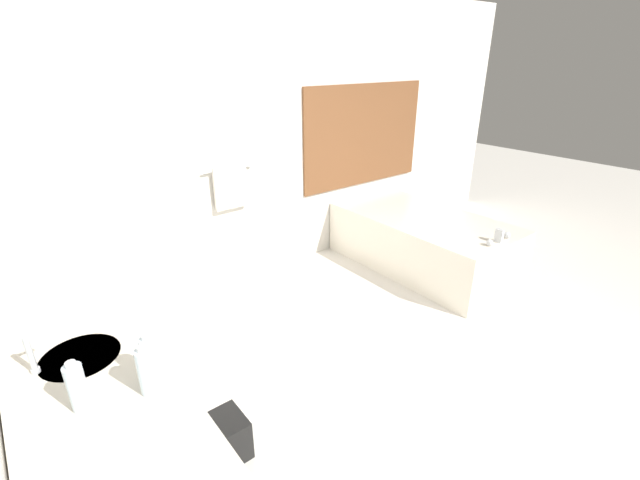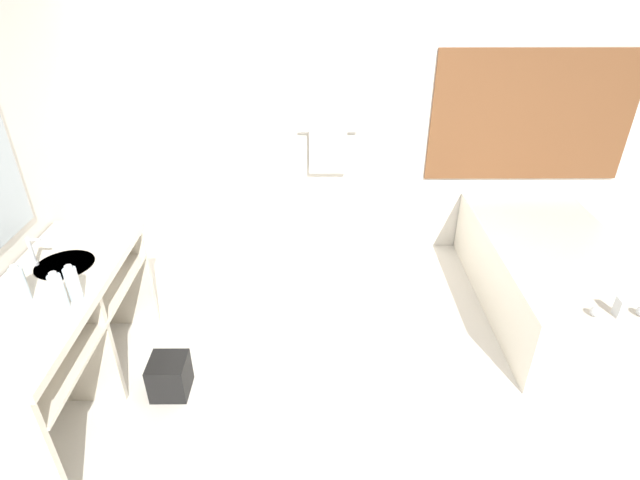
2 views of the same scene
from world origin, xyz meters
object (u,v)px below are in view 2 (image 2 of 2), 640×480
Objects in this scene: water_bottle_2 at (73,284)px; waste_bin at (170,376)px; bathtub at (551,273)px; water_bottle_3 at (58,292)px; water_bottle_1 at (20,284)px.

waste_bin is (0.34, 0.16, -0.83)m from water_bottle_2.
bathtub is 8.96× the size of water_bottle_2.
bathtub is 3.38m from water_bottle_3.
water_bottle_3 is at bearing -116.55° from water_bottle_2.
bathtub is at bearing 17.74° from waste_bin.
water_bottle_1 reaches higher than waste_bin.
waste_bin is at bearing 15.80° from water_bottle_1.
water_bottle_3 is (-3.12, -1.12, 0.66)m from bathtub.
waste_bin is (-2.74, -0.88, -0.18)m from bathtub.
bathtub is 3.32m from water_bottle_2.
waste_bin is (0.38, 0.24, -0.84)m from water_bottle_3.
water_bottle_3 is at bearing -147.13° from waste_bin.
water_bottle_2 is at bearing 63.45° from water_bottle_3.
water_bottle_1 reaches higher than water_bottle_2.
water_bottle_1 is at bearing -164.20° from waste_bin.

